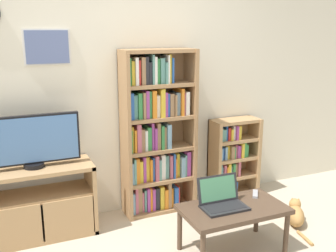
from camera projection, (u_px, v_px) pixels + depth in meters
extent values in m
cube|color=beige|center=(121.00, 89.00, 3.96)|extent=(7.06, 0.06, 2.60)
cube|color=silver|center=(47.00, 47.00, 3.56)|extent=(0.42, 0.01, 0.33)
cube|color=slate|center=(47.00, 47.00, 3.56)|extent=(0.38, 0.02, 0.30)
cube|color=tan|center=(91.00, 193.00, 3.81)|extent=(0.04, 0.42, 0.67)
cube|color=tan|center=(37.00, 169.00, 3.55)|extent=(0.99, 0.42, 0.04)
cube|color=tan|center=(42.00, 233.00, 3.70)|extent=(0.99, 0.42, 0.04)
cube|color=tan|center=(39.00, 195.00, 3.61)|extent=(0.92, 0.39, 0.04)
cube|color=tan|center=(15.00, 228.00, 3.38)|extent=(0.44, 0.02, 0.37)
cube|color=tan|center=(69.00, 218.00, 3.56)|extent=(0.44, 0.02, 0.37)
cylinder|color=black|center=(34.00, 165.00, 3.54)|extent=(0.18, 0.18, 0.04)
cube|color=black|center=(32.00, 139.00, 3.48)|extent=(0.83, 0.05, 0.44)
cube|color=#4770A8|center=(32.00, 140.00, 3.45)|extent=(0.80, 0.01, 0.41)
cube|color=#9E754C|center=(125.00, 137.00, 3.88)|extent=(0.04, 0.30, 1.70)
cube|color=#9E754C|center=(190.00, 130.00, 4.15)|extent=(0.04, 0.30, 1.70)
cube|color=#9E754C|center=(154.00, 130.00, 4.15)|extent=(0.75, 0.02, 1.70)
cube|color=#9E754C|center=(159.00, 208.00, 4.22)|extent=(0.68, 0.27, 0.04)
cube|color=#9E754C|center=(159.00, 179.00, 4.14)|extent=(0.68, 0.27, 0.04)
cube|color=#9E754C|center=(159.00, 149.00, 4.06)|extent=(0.68, 0.27, 0.04)
cube|color=#9E754C|center=(159.00, 117.00, 3.98)|extent=(0.68, 0.27, 0.04)
cube|color=#9E754C|center=(158.00, 85.00, 3.90)|extent=(0.68, 0.27, 0.04)
cube|color=#9E754C|center=(158.00, 51.00, 3.82)|extent=(0.68, 0.27, 0.04)
cube|color=#759EB7|center=(131.00, 201.00, 4.08)|extent=(0.04, 0.21, 0.23)
cube|color=#B75B70|center=(134.00, 198.00, 4.09)|extent=(0.03, 0.21, 0.28)
cube|color=#93704C|center=(137.00, 197.00, 4.11)|extent=(0.04, 0.19, 0.28)
cube|color=#B75B70|center=(141.00, 199.00, 4.13)|extent=(0.02, 0.19, 0.22)
cube|color=#5B9389|center=(143.00, 198.00, 4.13)|extent=(0.02, 0.20, 0.24)
cube|color=#9E4293|center=(146.00, 197.00, 4.14)|extent=(0.03, 0.22, 0.26)
cube|color=orange|center=(148.00, 197.00, 4.15)|extent=(0.02, 0.20, 0.25)
cube|color=#9E4293|center=(151.00, 197.00, 4.16)|extent=(0.03, 0.21, 0.24)
cube|color=#232328|center=(155.00, 196.00, 4.18)|extent=(0.04, 0.20, 0.24)
cube|color=gold|center=(159.00, 195.00, 4.20)|extent=(0.04, 0.21, 0.25)
cube|color=orange|center=(163.00, 196.00, 4.22)|extent=(0.04, 0.22, 0.21)
cube|color=#93704C|center=(166.00, 193.00, 4.22)|extent=(0.03, 0.22, 0.28)
cube|color=orange|center=(169.00, 195.00, 4.25)|extent=(0.02, 0.20, 0.21)
cube|color=#2856A8|center=(173.00, 194.00, 4.26)|extent=(0.04, 0.23, 0.22)
cube|color=red|center=(175.00, 193.00, 4.28)|extent=(0.02, 0.20, 0.22)
cube|color=#759EB7|center=(130.00, 171.00, 3.99)|extent=(0.03, 0.23, 0.22)
cube|color=#5B9389|center=(132.00, 169.00, 4.00)|extent=(0.02, 0.23, 0.26)
cube|color=orange|center=(135.00, 169.00, 4.01)|extent=(0.04, 0.22, 0.26)
cube|color=gold|center=(139.00, 169.00, 4.04)|extent=(0.03, 0.20, 0.23)
cube|color=#9E4293|center=(142.00, 167.00, 4.04)|extent=(0.03, 0.20, 0.27)
cube|color=gold|center=(145.00, 167.00, 4.06)|extent=(0.04, 0.19, 0.26)
cube|color=orange|center=(148.00, 168.00, 4.07)|extent=(0.02, 0.22, 0.23)
cube|color=#2856A8|center=(150.00, 167.00, 4.08)|extent=(0.02, 0.21, 0.25)
cube|color=#B75B70|center=(154.00, 166.00, 4.09)|extent=(0.04, 0.24, 0.27)
cube|color=#5B9389|center=(157.00, 167.00, 4.11)|extent=(0.03, 0.23, 0.22)
cube|color=white|center=(160.00, 165.00, 4.12)|extent=(0.04, 0.21, 0.26)
cube|color=#5B9389|center=(164.00, 165.00, 4.14)|extent=(0.04, 0.19, 0.25)
cube|color=#B75B70|center=(168.00, 164.00, 4.15)|extent=(0.03, 0.22, 0.25)
cube|color=#2856A8|center=(170.00, 163.00, 4.16)|extent=(0.02, 0.24, 0.27)
cube|color=orange|center=(172.00, 165.00, 4.18)|extent=(0.02, 0.22, 0.21)
cube|color=gold|center=(175.00, 163.00, 4.19)|extent=(0.03, 0.19, 0.25)
cube|color=#759EB7|center=(179.00, 164.00, 4.20)|extent=(0.04, 0.24, 0.22)
cube|color=#5B9389|center=(182.00, 163.00, 4.22)|extent=(0.02, 0.22, 0.23)
cube|color=#9E4293|center=(185.00, 161.00, 4.23)|extent=(0.04, 0.22, 0.27)
cube|color=#388947|center=(128.00, 140.00, 3.91)|extent=(0.02, 0.24, 0.23)
cube|color=gold|center=(130.00, 138.00, 3.92)|extent=(0.02, 0.20, 0.26)
cube|color=orange|center=(132.00, 139.00, 3.93)|extent=(0.02, 0.23, 0.23)
cube|color=#B75B70|center=(136.00, 136.00, 3.93)|extent=(0.04, 0.23, 0.28)
cube|color=#93704C|center=(140.00, 138.00, 3.96)|extent=(0.04, 0.21, 0.22)
cube|color=white|center=(143.00, 139.00, 3.98)|extent=(0.03, 0.22, 0.21)
cube|color=#388947|center=(147.00, 137.00, 3.99)|extent=(0.04, 0.20, 0.24)
cube|color=#9E4293|center=(150.00, 135.00, 4.00)|extent=(0.02, 0.20, 0.28)
cube|color=#9E4293|center=(153.00, 137.00, 4.01)|extent=(0.03, 0.22, 0.22)
cube|color=#93704C|center=(156.00, 134.00, 4.02)|extent=(0.03, 0.22, 0.27)
cube|color=#388947|center=(159.00, 135.00, 4.03)|extent=(0.03, 0.24, 0.24)
cube|color=#93704C|center=(161.00, 136.00, 4.05)|extent=(0.03, 0.22, 0.22)
cube|color=#759EB7|center=(165.00, 134.00, 4.06)|extent=(0.04, 0.24, 0.25)
cube|color=#2856A8|center=(129.00, 105.00, 3.83)|extent=(0.04, 0.22, 0.26)
cube|color=#5B9389|center=(133.00, 106.00, 3.86)|extent=(0.04, 0.19, 0.24)
cube|color=#388947|center=(137.00, 105.00, 3.87)|extent=(0.04, 0.22, 0.25)
cube|color=#93704C|center=(141.00, 104.00, 3.88)|extent=(0.03, 0.24, 0.26)
cube|color=#9E4293|center=(144.00, 103.00, 3.89)|extent=(0.03, 0.23, 0.27)
cube|color=#388947|center=(147.00, 103.00, 3.91)|extent=(0.03, 0.21, 0.27)
cube|color=orange|center=(151.00, 103.00, 3.92)|extent=(0.04, 0.24, 0.27)
cube|color=white|center=(155.00, 105.00, 3.95)|extent=(0.04, 0.21, 0.22)
cube|color=gold|center=(159.00, 102.00, 3.95)|extent=(0.04, 0.24, 0.28)
cube|color=#9E4293|center=(162.00, 103.00, 3.97)|extent=(0.03, 0.23, 0.25)
cube|color=#2856A8|center=(165.00, 104.00, 3.98)|extent=(0.02, 0.22, 0.23)
cube|color=#93704C|center=(168.00, 104.00, 4.00)|extent=(0.04, 0.22, 0.23)
cube|color=#93704C|center=(172.00, 104.00, 4.01)|extent=(0.02, 0.24, 0.22)
cube|color=#759EB7|center=(175.00, 103.00, 4.03)|extent=(0.04, 0.20, 0.23)
cube|color=orange|center=(178.00, 101.00, 4.03)|extent=(0.03, 0.24, 0.27)
cube|color=#B75B70|center=(180.00, 103.00, 4.05)|extent=(0.02, 0.22, 0.23)
cube|color=white|center=(183.00, 102.00, 4.06)|extent=(0.04, 0.23, 0.24)
cube|color=#388947|center=(127.00, 71.00, 3.76)|extent=(0.03, 0.19, 0.26)
cube|color=gold|center=(130.00, 72.00, 3.77)|extent=(0.03, 0.20, 0.23)
cube|color=white|center=(134.00, 71.00, 3.77)|extent=(0.03, 0.23, 0.26)
cube|color=red|center=(136.00, 72.00, 3.79)|extent=(0.02, 0.21, 0.23)
cube|color=#93704C|center=(140.00, 70.00, 3.80)|extent=(0.04, 0.23, 0.26)
cube|color=#232328|center=(144.00, 70.00, 3.82)|extent=(0.03, 0.22, 0.27)
cube|color=#232328|center=(147.00, 73.00, 3.84)|extent=(0.03, 0.21, 0.21)
cube|color=#5B9389|center=(150.00, 69.00, 3.84)|extent=(0.02, 0.23, 0.28)
cube|color=white|center=(152.00, 70.00, 3.85)|extent=(0.03, 0.23, 0.26)
cube|color=#388947|center=(155.00, 71.00, 3.87)|extent=(0.04, 0.19, 0.24)
cube|color=#5B9389|center=(159.00, 70.00, 3.88)|extent=(0.04, 0.21, 0.25)
cube|color=#5B9389|center=(163.00, 72.00, 3.89)|extent=(0.02, 0.24, 0.21)
cube|color=white|center=(165.00, 69.00, 3.90)|extent=(0.02, 0.23, 0.28)
cube|color=gold|center=(167.00, 68.00, 3.91)|extent=(0.02, 0.20, 0.28)
cube|color=#2856A8|center=(169.00, 70.00, 3.92)|extent=(0.02, 0.21, 0.25)
cube|color=tan|center=(214.00, 161.00, 4.39)|extent=(0.04, 0.26, 0.90)
cube|color=tan|center=(253.00, 155.00, 4.59)|extent=(0.04, 0.26, 0.90)
cube|color=tan|center=(229.00, 155.00, 4.60)|extent=(0.56, 0.02, 0.90)
cube|color=tan|center=(233.00, 193.00, 4.60)|extent=(0.49, 0.23, 0.04)
cube|color=tan|center=(233.00, 176.00, 4.54)|extent=(0.49, 0.23, 0.04)
cube|color=tan|center=(234.00, 158.00, 4.49)|extent=(0.49, 0.23, 0.04)
cube|color=tan|center=(235.00, 140.00, 4.44)|extent=(0.49, 0.23, 0.04)
cube|color=tan|center=(236.00, 121.00, 4.39)|extent=(0.49, 0.23, 0.04)
cube|color=#388947|center=(216.00, 187.00, 4.50)|extent=(0.04, 0.16, 0.17)
cube|color=white|center=(219.00, 188.00, 4.51)|extent=(0.02, 0.18, 0.14)
cube|color=#9E4293|center=(221.00, 188.00, 4.52)|extent=(0.02, 0.21, 0.13)
cube|color=gold|center=(223.00, 187.00, 4.53)|extent=(0.03, 0.19, 0.16)
cube|color=#5B9389|center=(225.00, 186.00, 4.54)|extent=(0.03, 0.20, 0.17)
cube|color=gold|center=(227.00, 187.00, 4.55)|extent=(0.03, 0.19, 0.14)
cube|color=#93704C|center=(230.00, 187.00, 4.56)|extent=(0.03, 0.20, 0.13)
cube|color=#2856A8|center=(232.00, 186.00, 4.59)|extent=(0.04, 0.17, 0.14)
cube|color=#759EB7|center=(216.00, 170.00, 4.44)|extent=(0.02, 0.18, 0.16)
cube|color=#5B9389|center=(218.00, 170.00, 4.45)|extent=(0.02, 0.18, 0.17)
cube|color=#759EB7|center=(219.00, 171.00, 4.47)|extent=(0.02, 0.16, 0.13)
cube|color=#B75B70|center=(221.00, 170.00, 4.47)|extent=(0.03, 0.19, 0.15)
cube|color=orange|center=(223.00, 170.00, 4.48)|extent=(0.02, 0.20, 0.13)
cube|color=gold|center=(226.00, 169.00, 4.49)|extent=(0.04, 0.19, 0.16)
cube|color=#759EB7|center=(228.00, 170.00, 4.50)|extent=(0.02, 0.18, 0.13)
cube|color=#388947|center=(230.00, 168.00, 4.51)|extent=(0.03, 0.20, 0.16)
cube|color=#93704C|center=(232.00, 168.00, 4.53)|extent=(0.03, 0.18, 0.15)
cube|color=#B75B70|center=(235.00, 167.00, 4.53)|extent=(0.03, 0.20, 0.17)
cube|color=#759EB7|center=(217.00, 153.00, 4.39)|extent=(0.03, 0.20, 0.14)
cube|color=#2856A8|center=(220.00, 152.00, 4.41)|extent=(0.03, 0.17, 0.14)
cube|color=#759EB7|center=(222.00, 152.00, 4.42)|extent=(0.03, 0.18, 0.15)
cube|color=gold|center=(225.00, 151.00, 4.44)|extent=(0.03, 0.16, 0.15)
cube|color=#93704C|center=(229.00, 151.00, 4.44)|extent=(0.04, 0.21, 0.15)
cube|color=#388947|center=(231.00, 151.00, 4.46)|extent=(0.02, 0.19, 0.13)
cube|color=#B75B70|center=(233.00, 150.00, 4.47)|extent=(0.02, 0.17, 0.15)
cube|color=#9E4293|center=(235.00, 150.00, 4.49)|extent=(0.04, 0.18, 0.14)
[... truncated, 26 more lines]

